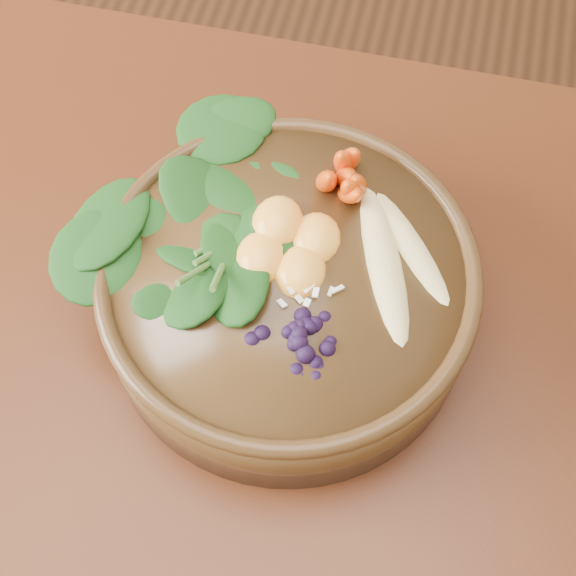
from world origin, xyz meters
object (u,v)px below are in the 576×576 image
at_px(dining_table, 74,417).
at_px(carrot_cluster, 347,147).
at_px(banana_halves, 400,245).
at_px(mandarin_cluster, 288,237).
at_px(blueberry_pile, 300,328).
at_px(kale_heap, 221,191).
at_px(stoneware_bowl, 288,294).

xyz_separation_m(dining_table, carrot_cluster, (0.22, 0.21, 0.22)).
xyz_separation_m(carrot_cluster, banana_halves, (0.06, -0.07, -0.03)).
relative_size(dining_table, mandarin_cluster, 15.79).
bearing_deg(dining_table, blueberry_pile, 12.60).
xyz_separation_m(carrot_cluster, mandarin_cluster, (-0.03, -0.08, -0.03)).
relative_size(dining_table, carrot_cluster, 18.16).
bearing_deg(kale_heap, banana_halves, -5.15).
height_order(dining_table, banana_halves, banana_halves).
height_order(stoneware_bowl, banana_halves, banana_halves).
relative_size(dining_table, banana_halves, 8.97).
bearing_deg(stoneware_bowl, mandarin_cluster, 102.06).
distance_m(mandarin_cluster, blueberry_pile, 0.09).
distance_m(stoneware_bowl, banana_halves, 0.11).
xyz_separation_m(stoneware_bowl, banana_halves, (0.09, 0.03, 0.06)).
bearing_deg(dining_table, carrot_cluster, 43.96).
bearing_deg(stoneware_bowl, blueberry_pile, -68.74).
height_order(banana_halves, mandarin_cluster, mandarin_cluster).
relative_size(carrot_cluster, mandarin_cluster, 0.87).
relative_size(stoneware_bowl, blueberry_pile, 2.16).
bearing_deg(banana_halves, stoneware_bowl, -177.26).
bearing_deg(kale_heap, carrot_cluster, 28.91).
distance_m(banana_halves, mandarin_cluster, 0.09).
height_order(kale_heap, banana_halves, kale_heap).
distance_m(stoneware_bowl, kale_heap, 0.11).
relative_size(stoneware_bowl, mandarin_cluster, 3.15).
distance_m(stoneware_bowl, mandarin_cluster, 0.06).
xyz_separation_m(carrot_cluster, blueberry_pile, (-0.00, -0.16, -0.02)).
relative_size(dining_table, stoneware_bowl, 5.01).
height_order(carrot_cluster, blueberry_pile, carrot_cluster).
xyz_separation_m(kale_heap, carrot_cluster, (0.10, 0.05, 0.02)).
bearing_deg(stoneware_bowl, kale_heap, 145.27).
bearing_deg(carrot_cluster, stoneware_bowl, -123.69).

